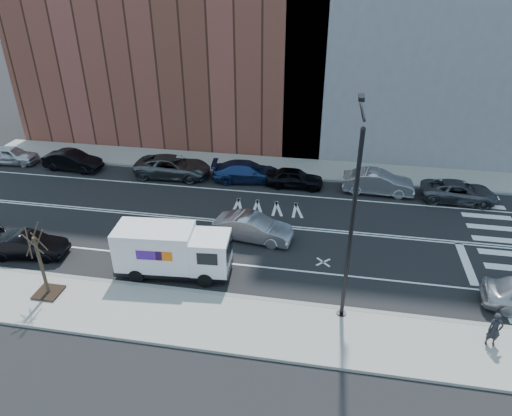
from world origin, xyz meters
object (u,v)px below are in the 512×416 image
(fedex_van, at_px, (172,251))
(driving_sedan, at_px, (253,228))
(pedestrian, at_px, (495,330))
(far_parked_b, at_px, (73,161))
(far_parked_a, at_px, (11,155))

(fedex_van, height_order, driving_sedan, fedex_van)
(pedestrian, bearing_deg, fedex_van, 165.50)
(fedex_van, distance_m, pedestrian, 15.03)
(far_parked_b, height_order, driving_sedan, driving_sedan)
(far_parked_a, bearing_deg, pedestrian, -117.65)
(fedex_van, relative_size, far_parked_b, 1.34)
(far_parked_a, relative_size, driving_sedan, 0.91)
(far_parked_a, bearing_deg, driving_sedan, -113.95)
(far_parked_b, distance_m, driving_sedan, 17.10)
(driving_sedan, relative_size, pedestrian, 2.80)
(far_parked_a, bearing_deg, fedex_van, -127.49)
(far_parked_a, relative_size, pedestrian, 2.55)
(fedex_van, height_order, far_parked_b, fedex_van)
(far_parked_a, xyz_separation_m, driving_sedan, (20.86, -7.63, 0.04))
(far_parked_a, xyz_separation_m, pedestrian, (32.21, -14.20, 0.26))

